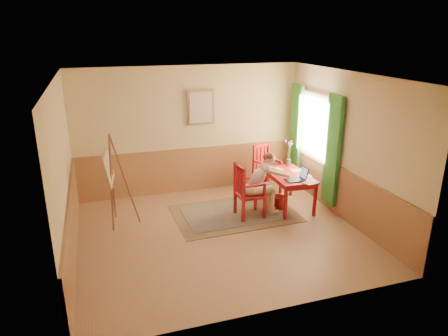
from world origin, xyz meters
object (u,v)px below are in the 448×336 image
object	(u,v)px
chair_back	(266,169)
easel	(110,172)
laptop	(298,177)
table	(289,178)
chair_left	(247,191)
figure	(261,182)

from	to	relation	value
chair_back	easel	size ratio (longest dim) A/B	0.62
laptop	easel	world-z (taller)	easel
laptop	table	bearing A→B (deg)	90.39
chair_left	laptop	bearing A→B (deg)	-9.67
chair_left	easel	xyz separation A→B (m)	(-2.49, 0.48, 0.50)
easel	table	bearing A→B (deg)	-4.94
table	easel	distance (m)	3.51
chair_left	easel	world-z (taller)	easel
chair_back	laptop	distance (m)	1.32
chair_left	figure	xyz separation A→B (m)	(0.30, 0.01, 0.16)
table	figure	xyz separation A→B (m)	(-0.69, -0.18, 0.07)
table	laptop	xyz separation A→B (m)	(0.00, -0.35, 0.14)
chair_left	laptop	xyz separation A→B (m)	(0.98, -0.17, 0.23)
table	easel	size ratio (longest dim) A/B	0.69
chair_left	figure	world-z (taller)	figure
chair_back	figure	world-z (taller)	figure
chair_back	chair_left	bearing A→B (deg)	-127.84
chair_left	chair_back	bearing A→B (deg)	52.16
figure	laptop	size ratio (longest dim) A/B	3.01
chair_left	table	bearing A→B (deg)	10.58
chair_left	easel	distance (m)	2.59
chair_left	laptop	distance (m)	1.02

